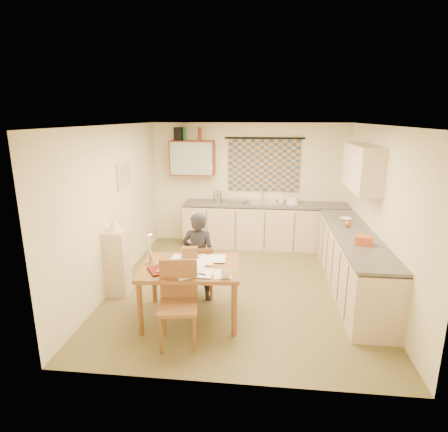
# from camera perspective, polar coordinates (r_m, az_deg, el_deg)

# --- Properties ---
(floor) EXTENTS (4.00, 4.50, 0.02)m
(floor) POSITION_cam_1_polar(r_m,az_deg,el_deg) (6.08, 2.65, -10.74)
(floor) COLOR brown
(floor) RESTS_ON ground
(ceiling) EXTENTS (4.00, 4.50, 0.02)m
(ceiling) POSITION_cam_1_polar(r_m,az_deg,el_deg) (5.47, 2.98, 13.75)
(ceiling) COLOR white
(ceiling) RESTS_ON floor
(wall_back) EXTENTS (4.00, 0.02, 2.50)m
(wall_back) POSITION_cam_1_polar(r_m,az_deg,el_deg) (7.85, 3.82, 4.87)
(wall_back) COLOR #F7EEC3
(wall_back) RESTS_ON floor
(wall_front) EXTENTS (4.00, 0.02, 2.50)m
(wall_front) POSITION_cam_1_polar(r_m,az_deg,el_deg) (3.50, 0.53, -8.16)
(wall_front) COLOR #F7EEC3
(wall_front) RESTS_ON floor
(wall_left) EXTENTS (0.02, 4.50, 2.50)m
(wall_left) POSITION_cam_1_polar(r_m,az_deg,el_deg) (6.10, -16.41, 1.32)
(wall_left) COLOR #F7EEC3
(wall_left) RESTS_ON floor
(wall_right) EXTENTS (0.02, 4.50, 2.50)m
(wall_right) POSITION_cam_1_polar(r_m,az_deg,el_deg) (5.88, 22.74, 0.27)
(wall_right) COLOR #F7EEC3
(wall_right) RESTS_ON floor
(window_blind) EXTENTS (1.45, 0.03, 1.05)m
(window_blind) POSITION_cam_1_polar(r_m,az_deg,el_deg) (7.75, 6.09, 7.67)
(window_blind) COLOR navy
(window_blind) RESTS_ON wall_back
(curtain_rod) EXTENTS (1.60, 0.04, 0.04)m
(curtain_rod) POSITION_cam_1_polar(r_m,az_deg,el_deg) (7.68, 6.21, 11.73)
(curtain_rod) COLOR black
(curtain_rod) RESTS_ON wall_back
(wall_cabinet) EXTENTS (0.90, 0.34, 0.70)m
(wall_cabinet) POSITION_cam_1_polar(r_m,az_deg,el_deg) (7.73, -4.82, 8.81)
(wall_cabinet) COLOR maroon
(wall_cabinet) RESTS_ON wall_back
(wall_cabinet_glass) EXTENTS (0.84, 0.02, 0.64)m
(wall_cabinet_glass) POSITION_cam_1_polar(r_m,az_deg,el_deg) (7.56, -5.07, 8.66)
(wall_cabinet_glass) COLOR #99B2A5
(wall_cabinet_glass) RESTS_ON wall_back
(upper_cabinet_right) EXTENTS (0.34, 1.30, 0.70)m
(upper_cabinet_right) POSITION_cam_1_polar(r_m,az_deg,el_deg) (6.25, 20.32, 6.93)
(upper_cabinet_right) COLOR #D0B18E
(upper_cabinet_right) RESTS_ON wall_right
(framed_print) EXTENTS (0.04, 0.50, 0.40)m
(framed_print) POSITION_cam_1_polar(r_m,az_deg,el_deg) (6.36, -15.01, 6.11)
(framed_print) COLOR #EBE5C4
(framed_print) RESTS_ON wall_left
(print_canvas) EXTENTS (0.01, 0.42, 0.32)m
(print_canvas) POSITION_cam_1_polar(r_m,az_deg,el_deg) (6.35, -14.80, 6.11)
(print_canvas) COLOR silver
(print_canvas) RESTS_ON wall_left
(counter_back) EXTENTS (3.30, 0.62, 0.92)m
(counter_back) POSITION_cam_1_polar(r_m,az_deg,el_deg) (7.73, 6.19, -1.44)
(counter_back) COLOR #D0B18E
(counter_back) RESTS_ON floor
(counter_right) EXTENTS (0.62, 2.95, 0.92)m
(counter_right) POSITION_cam_1_polar(r_m,az_deg,el_deg) (6.09, 19.02, -6.78)
(counter_right) COLOR #D0B18E
(counter_right) RESTS_ON floor
(stove) EXTENTS (0.56, 0.56, 0.88)m
(stove) POSITION_cam_1_polar(r_m,az_deg,el_deg) (5.31, 21.06, -10.43)
(stove) COLOR white
(stove) RESTS_ON floor
(sink) EXTENTS (0.60, 0.52, 0.10)m
(sink) POSITION_cam_1_polar(r_m,az_deg,el_deg) (7.62, 6.02, 1.66)
(sink) COLOR silver
(sink) RESTS_ON counter_back
(tap) EXTENTS (0.04, 0.04, 0.28)m
(tap) POSITION_cam_1_polar(r_m,az_deg,el_deg) (7.75, 5.88, 3.26)
(tap) COLOR silver
(tap) RESTS_ON counter_back
(dish_rack) EXTENTS (0.42, 0.39, 0.06)m
(dish_rack) POSITION_cam_1_polar(r_m,az_deg,el_deg) (7.62, 2.06, 2.28)
(dish_rack) COLOR silver
(dish_rack) RESTS_ON counter_back
(kettle) EXTENTS (0.20, 0.20, 0.24)m
(kettle) POSITION_cam_1_polar(r_m,az_deg,el_deg) (7.64, -0.97, 3.01)
(kettle) COLOR silver
(kettle) RESTS_ON counter_back
(mixing_bowl) EXTENTS (0.31, 0.31, 0.16)m
(mixing_bowl) POSITION_cam_1_polar(r_m,az_deg,el_deg) (7.61, 10.39, 2.41)
(mixing_bowl) COLOR white
(mixing_bowl) RESTS_ON counter_back
(soap_bottle) EXTENTS (0.12, 0.12, 0.18)m
(soap_bottle) POSITION_cam_1_polar(r_m,az_deg,el_deg) (7.65, 8.76, 2.61)
(soap_bottle) COLOR white
(soap_bottle) RESTS_ON counter_back
(bowl) EXTENTS (0.19, 0.19, 0.05)m
(bowl) POSITION_cam_1_polar(r_m,az_deg,el_deg) (6.63, 18.04, -0.47)
(bowl) COLOR white
(bowl) RESTS_ON counter_right
(orange_bag) EXTENTS (0.25, 0.21, 0.12)m
(orange_bag) POSITION_cam_1_polar(r_m,az_deg,el_deg) (5.48, 20.56, -3.49)
(orange_bag) COLOR #CC5324
(orange_bag) RESTS_ON counter_right
(fruit_orange) EXTENTS (0.10, 0.10, 0.10)m
(fruit_orange) POSITION_cam_1_polar(r_m,az_deg,el_deg) (6.25, 18.29, -1.16)
(fruit_orange) COLOR #CC5324
(fruit_orange) RESTS_ON counter_right
(speaker) EXTENTS (0.21, 0.24, 0.26)m
(speaker) POSITION_cam_1_polar(r_m,az_deg,el_deg) (7.75, -6.79, 12.33)
(speaker) COLOR black
(speaker) RESTS_ON wall_cabinet
(bottle_green) EXTENTS (0.08, 0.08, 0.26)m
(bottle_green) POSITION_cam_1_polar(r_m,az_deg,el_deg) (7.72, -6.07, 12.34)
(bottle_green) COLOR #195926
(bottle_green) RESTS_ON wall_cabinet
(bottle_brown) EXTENTS (0.07, 0.07, 0.26)m
(bottle_brown) POSITION_cam_1_polar(r_m,az_deg,el_deg) (7.66, -3.70, 12.37)
(bottle_brown) COLOR maroon
(bottle_brown) RESTS_ON wall_cabinet
(dining_table) EXTENTS (1.35, 1.07, 0.75)m
(dining_table) POSITION_cam_1_polar(r_m,az_deg,el_deg) (5.07, -5.10, -11.40)
(dining_table) COLOR brown
(dining_table) RESTS_ON floor
(chair_far) EXTENTS (0.44, 0.44, 0.82)m
(chair_far) POSITION_cam_1_polar(r_m,az_deg,el_deg) (5.66, -3.68, -9.81)
(chair_far) COLOR brown
(chair_far) RESTS_ON floor
(chair_near) EXTENTS (0.51, 0.51, 0.99)m
(chair_near) POSITION_cam_1_polar(r_m,az_deg,el_deg) (4.61, -6.93, -15.37)
(chair_near) COLOR brown
(chair_near) RESTS_ON floor
(person) EXTENTS (0.52, 0.37, 1.32)m
(person) POSITION_cam_1_polar(r_m,az_deg,el_deg) (5.45, -3.89, -6.16)
(person) COLOR black
(person) RESTS_ON floor
(shelf_stand) EXTENTS (0.32, 0.30, 1.00)m
(shelf_stand) POSITION_cam_1_polar(r_m,az_deg,el_deg) (5.86, -15.98, -6.91)
(shelf_stand) COLOR #D0B18E
(shelf_stand) RESTS_ON floor
(lampshade) EXTENTS (0.20, 0.20, 0.22)m
(lampshade) POSITION_cam_1_polar(r_m,az_deg,el_deg) (5.67, -16.42, -1.17)
(lampshade) COLOR #EBE5C4
(lampshade) RESTS_ON shelf_stand
(letter_rack) EXTENTS (0.24, 0.16, 0.16)m
(letter_rack) POSITION_cam_1_polar(r_m,az_deg,el_deg) (5.12, -5.24, -5.61)
(letter_rack) COLOR brown
(letter_rack) RESTS_ON dining_table
(mug) EXTENTS (0.20, 0.20, 0.10)m
(mug) POSITION_cam_1_polar(r_m,az_deg,el_deg) (4.53, 0.24, -8.83)
(mug) COLOR white
(mug) RESTS_ON dining_table
(magazine) EXTENTS (0.49, 0.50, 0.03)m
(magazine) POSITION_cam_1_polar(r_m,az_deg,el_deg) (4.76, -11.23, -8.37)
(magazine) COLOR maroon
(magazine) RESTS_ON dining_table
(book) EXTENTS (0.33, 0.36, 0.02)m
(book) POSITION_cam_1_polar(r_m,az_deg,el_deg) (4.90, -9.87, -7.64)
(book) COLOR #CC5324
(book) RESTS_ON dining_table
(orange_box) EXTENTS (0.13, 0.10, 0.04)m
(orange_box) POSITION_cam_1_polar(r_m,az_deg,el_deg) (4.71, -9.51, -8.46)
(orange_box) COLOR #CC5324
(orange_box) RESTS_ON dining_table
(eyeglasses) EXTENTS (0.14, 0.07, 0.02)m
(eyeglasses) POSITION_cam_1_polar(r_m,az_deg,el_deg) (4.62, -3.61, -8.90)
(eyeglasses) COLOR black
(eyeglasses) RESTS_ON dining_table
(candle_holder) EXTENTS (0.08, 0.08, 0.18)m
(candle_holder) POSITION_cam_1_polar(r_m,az_deg,el_deg) (5.02, -11.18, -6.15)
(candle_holder) COLOR silver
(candle_holder) RESTS_ON dining_table
(candle) EXTENTS (0.03, 0.03, 0.22)m
(candle) POSITION_cam_1_polar(r_m,az_deg,el_deg) (4.94, -11.30, -4.06)
(candle) COLOR white
(candle) RESTS_ON dining_table
(candle_flame) EXTENTS (0.02, 0.02, 0.02)m
(candle_flame) POSITION_cam_1_polar(r_m,az_deg,el_deg) (4.87, -11.09, -2.79)
(candle_flame) COLOR #FFCC66
(candle_flame) RESTS_ON dining_table
(papers) EXTENTS (0.91, 0.94, 0.02)m
(papers) POSITION_cam_1_polar(r_m,az_deg,el_deg) (4.90, -4.07, -7.42)
(papers) COLOR white
(papers) RESTS_ON dining_table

